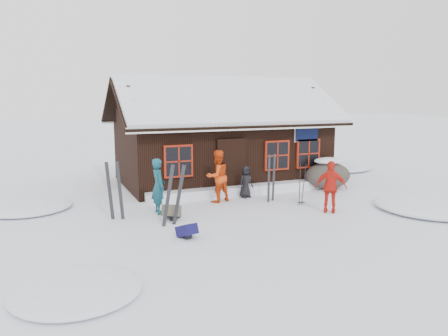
{
  "coord_description": "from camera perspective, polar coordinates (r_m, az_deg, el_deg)",
  "views": [
    {
      "loc": [
        -5.41,
        -11.98,
        3.57
      ],
      "look_at": [
        -0.09,
        0.76,
        1.3
      ],
      "focal_mm": 35.0,
      "sensor_mm": 36.0,
      "label": 1
    }
  ],
  "objects": [
    {
      "name": "ski_poles",
      "position": [
        14.68,
        10.12,
        -2.21
      ],
      "size": [
        0.25,
        0.12,
        1.41
      ],
      "color": "black",
      "rests_on": "ground"
    },
    {
      "name": "mountain_hut",
      "position": [
        18.42,
        -0.51,
        3.13
      ],
      "size": [
        8.9,
        6.09,
        4.42
      ],
      "color": "black",
      "rests_on": "ground"
    },
    {
      "name": "backpack_blue",
      "position": [
        11.29,
        -4.88,
        -8.41
      ],
      "size": [
        0.51,
        0.59,
        0.27
      ],
      "primitive_type": "cube",
      "rotation": [
        0.0,
        0.0,
        0.33
      ],
      "color": "#120F43",
      "rests_on": "ground"
    },
    {
      "name": "skier_crouched",
      "position": [
        15.54,
        2.87,
        -1.82
      ],
      "size": [
        0.64,
        0.51,
        1.14
      ],
      "primitive_type": "imported",
      "rotation": [
        0.0,
        0.0,
        0.3
      ],
      "color": "black",
      "rests_on": "ground"
    },
    {
      "name": "boulder",
      "position": [
        17.53,
        13.39,
        -0.82
      ],
      "size": [
        1.87,
        1.4,
        1.1
      ],
      "color": "#49433B",
      "rests_on": "ground"
    },
    {
      "name": "ski_pair_right",
      "position": [
        14.99,
        6.2,
        -1.4
      ],
      "size": [
        0.39,
        0.2,
        1.68
      ],
      "rotation": [
        0.0,
        0.0,
        0.43
      ],
      "color": "black",
      "rests_on": "ground"
    },
    {
      "name": "ground",
      "position": [
        13.62,
        1.57,
        -5.86
      ],
      "size": [
        120.0,
        120.0,
        0.0
      ],
      "primitive_type": "plane",
      "color": "white",
      "rests_on": "ground"
    },
    {
      "name": "skier_orange_left",
      "position": [
        14.82,
        -0.87,
        -1.08
      ],
      "size": [
        1.01,
        0.87,
        1.78
      ],
      "primitive_type": "imported",
      "rotation": [
        0.0,
        0.0,
        3.4
      ],
      "color": "#D7400F",
      "rests_on": "ground"
    },
    {
      "name": "ski_pair_mid",
      "position": [
        13.11,
        -14.06,
        -3.0
      ],
      "size": [
        0.5,
        0.17,
        1.77
      ],
      "rotation": [
        0.0,
        0.0,
        -0.24
      ],
      "color": "black",
      "rests_on": "ground"
    },
    {
      "name": "backpack_olive",
      "position": [
        12.98,
        -6.83,
        -5.94
      ],
      "size": [
        0.69,
        0.75,
        0.33
      ],
      "primitive_type": "cube",
      "rotation": [
        0.0,
        0.0,
        -0.5
      ],
      "color": "brown",
      "rests_on": "ground"
    },
    {
      "name": "snow_drift",
      "position": [
        16.18,
        3.15,
        -2.79
      ],
      "size": [
        7.6,
        0.6,
        0.35
      ],
      "primitive_type": "cube",
      "color": "white",
      "rests_on": "ground"
    },
    {
      "name": "skier_orange_right",
      "position": [
        13.83,
        13.79,
        -2.44
      ],
      "size": [
        1.0,
        0.89,
        1.63
      ],
      "primitive_type": "imported",
      "rotation": [
        0.0,
        0.0,
        2.49
      ],
      "color": "red",
      "rests_on": "ground"
    },
    {
      "name": "skier_teal",
      "position": [
        13.51,
        -8.57,
        -2.35
      ],
      "size": [
        0.44,
        0.65,
        1.72
      ],
      "primitive_type": "imported",
      "rotation": [
        0.0,
        0.0,
        1.62
      ],
      "color": "#124858",
      "rests_on": "ground"
    },
    {
      "name": "snow_mounds",
      "position": [
        15.95,
        4.25,
        -3.63
      ],
      "size": [
        20.6,
        13.2,
        0.48
      ],
      "color": "white",
      "rests_on": "ground"
    },
    {
      "name": "ski_pair_left",
      "position": [
        12.22,
        -6.61,
        -3.63
      ],
      "size": [
        0.68,
        0.27,
        1.77
      ],
      "rotation": [
        0.0,
        0.0,
        -0.23
      ],
      "color": "black",
      "rests_on": "ground"
    }
  ]
}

